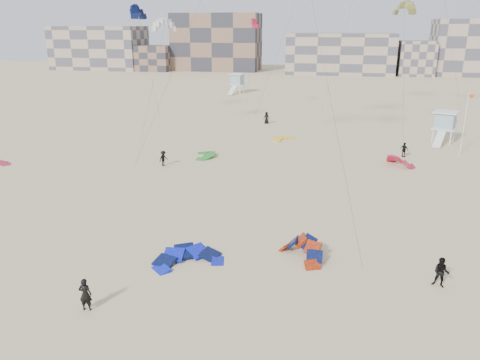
% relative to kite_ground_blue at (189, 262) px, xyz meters
% --- Properties ---
extents(ground, '(320.00, 320.00, 0.00)m').
position_rel_kite_ground_blue_xyz_m(ground, '(-0.69, -3.58, 0.00)').
color(ground, '#C5B384').
rests_on(ground, ground).
extents(kite_ground_blue, '(6.04, 6.13, 2.34)m').
position_rel_kite_ground_blue_xyz_m(kite_ground_blue, '(0.00, 0.00, 0.00)').
color(kite_ground_blue, '#1423E4').
rests_on(kite_ground_blue, ground).
extents(kite_ground_orange, '(4.74, 4.74, 3.41)m').
position_rel_kite_ground_blue_xyz_m(kite_ground_orange, '(6.95, 2.03, 0.00)').
color(kite_ground_orange, red).
rests_on(kite_ground_orange, ground).
extents(kite_ground_green, '(4.32, 4.14, 1.42)m').
position_rel_kite_ground_blue_xyz_m(kite_ground_green, '(-5.75, 24.50, 0.00)').
color(kite_ground_green, green).
rests_on(kite_ground_green, ground).
extents(kite_ground_red_far, '(4.76, 4.75, 3.35)m').
position_rel_kite_ground_blue_xyz_m(kite_ground_red_far, '(15.68, 25.09, 0.00)').
color(kite_ground_red_far, red).
rests_on(kite_ground_red_far, ground).
extents(kite_ground_yellow, '(4.66, 4.67, 0.75)m').
position_rel_kite_ground_blue_xyz_m(kite_ground_yellow, '(2.26, 34.47, 0.00)').
color(kite_ground_yellow, yellow).
rests_on(kite_ground_yellow, ground).
extents(kitesurfer_main, '(0.73, 0.53, 1.84)m').
position_rel_kite_ground_blue_xyz_m(kitesurfer_main, '(-3.68, -6.04, 0.92)').
color(kitesurfer_main, black).
rests_on(kitesurfer_main, ground).
extents(kitesurfer_b, '(1.05, 0.93, 1.79)m').
position_rel_kite_ground_blue_xyz_m(kitesurfer_b, '(14.95, 0.07, 0.90)').
color(kitesurfer_b, black).
rests_on(kitesurfer_b, ground).
extents(kitesurfer_c, '(1.06, 1.23, 1.65)m').
position_rel_kite_ground_blue_xyz_m(kitesurfer_c, '(-8.99, 19.97, 0.82)').
color(kitesurfer_c, black).
rests_on(kitesurfer_c, ground).
extents(kitesurfer_d, '(1.03, 0.96, 1.70)m').
position_rel_kite_ground_blue_xyz_m(kitesurfer_d, '(16.51, 28.67, 0.85)').
color(kitesurfer_d, black).
rests_on(kitesurfer_d, ground).
extents(kitesurfer_e, '(0.92, 0.64, 1.78)m').
position_rel_kite_ground_blue_xyz_m(kitesurfer_e, '(-1.52, 44.47, 0.89)').
color(kitesurfer_e, black).
rests_on(kitesurfer_e, ground).
extents(kitesurfer_f, '(0.86, 1.53, 1.58)m').
position_rel_kite_ground_blue_xyz_m(kitesurfer_f, '(26.64, 50.84, 0.79)').
color(kitesurfer_f, black).
rests_on(kitesurfer_f, ground).
extents(kite_fly_grey, '(4.28, 12.47, 14.14)m').
position_rel_kite_ground_blue_xyz_m(kite_fly_grey, '(-13.55, 34.73, 14.11)').
color(kite_fly_grey, white).
rests_on(kite_fly_grey, ground).
extents(kite_fly_olive, '(4.18, 11.40, 16.19)m').
position_rel_kite_ground_blue_xyz_m(kite_fly_olive, '(16.09, 37.84, 16.06)').
color(kite_fly_olive, olive).
rests_on(kite_fly_olive, ground).
extents(kite_fly_navy, '(4.87, 4.00, 16.41)m').
position_rel_kite_ground_blue_xyz_m(kite_fly_navy, '(-20.71, 43.25, 15.89)').
color(kite_fly_navy, '#0A1A43').
rests_on(kite_fly_navy, ground).
extents(kite_fly_red, '(3.34, 3.21, 14.64)m').
position_rel_kite_ground_blue_xyz_m(kite_fly_red, '(-4.89, 53.05, 14.37)').
color(kite_fly_red, red).
rests_on(kite_fly_red, ground).
extents(lifeguard_tower_near, '(3.65, 5.88, 3.96)m').
position_rel_kite_ground_blue_xyz_m(lifeguard_tower_near, '(22.33, 37.05, 1.96)').
color(lifeguard_tower_near, white).
rests_on(lifeguard_tower_near, ground).
extents(lifeguard_tower_far, '(3.48, 6.01, 4.18)m').
position_rel_kite_ground_blue_xyz_m(lifeguard_tower_far, '(-12.75, 76.74, 2.07)').
color(lifeguard_tower_far, white).
rests_on(lifeguard_tower_far, ground).
extents(flagpole, '(0.59, 0.09, 7.22)m').
position_rel_kite_ground_blue_xyz_m(flagpole, '(23.01, 30.89, 3.81)').
color(flagpole, white).
rests_on(flagpole, ground).
extents(condo_west_a, '(30.00, 15.00, 14.00)m').
position_rel_kite_ground_blue_xyz_m(condo_west_a, '(-70.69, 126.42, 7.00)').
color(condo_west_a, tan).
rests_on(condo_west_a, ground).
extents(condo_west_b, '(28.00, 14.00, 18.00)m').
position_rel_kite_ground_blue_xyz_m(condo_west_b, '(-30.69, 130.42, 9.00)').
color(condo_west_b, '#82634E').
rests_on(condo_west_b, ground).
extents(condo_mid, '(32.00, 16.00, 12.00)m').
position_rel_kite_ground_blue_xyz_m(condo_mid, '(9.31, 126.42, 6.00)').
color(condo_mid, tan).
rests_on(condo_mid, ground).
extents(condo_east, '(26.00, 14.00, 16.00)m').
position_rel_kite_ground_blue_xyz_m(condo_east, '(49.31, 128.42, 8.00)').
color(condo_east, tan).
rests_on(condo_east, ground).
extents(condo_fill_left, '(12.00, 10.00, 8.00)m').
position_rel_kite_ground_blue_xyz_m(condo_fill_left, '(-50.69, 124.42, 4.00)').
color(condo_fill_left, '#82634E').
rests_on(condo_fill_left, ground).
extents(condo_fill_right, '(10.00, 10.00, 10.00)m').
position_rel_kite_ground_blue_xyz_m(condo_fill_right, '(31.31, 124.42, 5.00)').
color(condo_fill_right, tan).
rests_on(condo_fill_right, ground).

